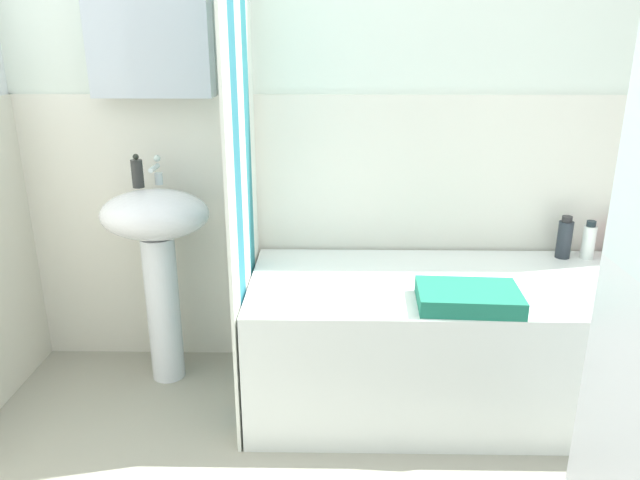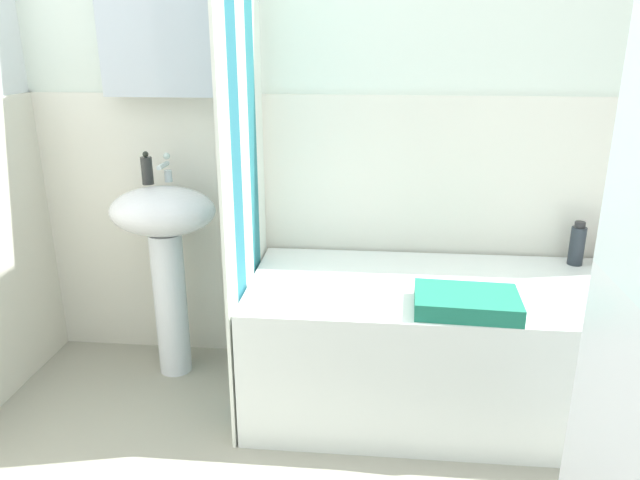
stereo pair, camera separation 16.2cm
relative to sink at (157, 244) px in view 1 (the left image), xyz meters
name	(u,v)px [view 1 (the left image)]	position (x,y,z in m)	size (l,w,h in m)	color
wall_back_tiled	(367,109)	(0.86, 0.23, 0.52)	(3.60, 0.18, 2.40)	silver
sink	(157,244)	(0.00, 0.00, 0.00)	(0.44, 0.34, 0.84)	white
faucet	(157,171)	(0.00, 0.08, 0.29)	(0.03, 0.12, 0.12)	silver
soap_dispenser	(137,173)	(-0.07, 0.05, 0.29)	(0.05, 0.05, 0.14)	#2C2E2D
bathtub	(453,342)	(1.21, -0.16, -0.35)	(1.61, 0.70, 0.53)	white
shower_curtain	(242,160)	(0.39, -0.16, 0.38)	(0.01, 0.70, 2.00)	white
shampoo_bottle	(611,239)	(1.91, 0.13, -0.01)	(0.05, 0.05, 0.16)	#BE4A66
conditioner_bottle	(589,241)	(1.81, 0.10, -0.01)	(0.05, 0.05, 0.17)	white
body_wash_bottle	(565,238)	(1.71, 0.11, 0.00)	(0.06, 0.06, 0.18)	#262D34
towel_folded	(468,297)	(1.20, -0.38, -0.06)	(0.35, 0.24, 0.06)	#1F745B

